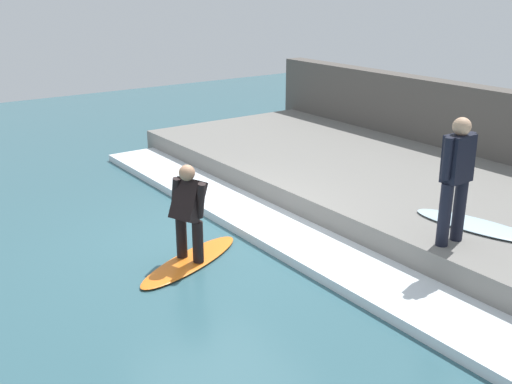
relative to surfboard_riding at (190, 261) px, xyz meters
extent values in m
plane|color=#335B66|center=(0.65, 0.33, -0.03)|extent=(28.00, 28.00, 0.00)
cube|color=slate|center=(4.40, 0.33, 0.22)|extent=(4.40, 11.16, 0.49)
cube|color=#544F49|center=(6.85, 0.33, 0.89)|extent=(0.50, 11.72, 1.84)
cube|color=silver|center=(1.65, 0.33, 0.04)|extent=(1.10, 10.60, 0.14)
ellipsoid|color=orange|center=(0.00, 0.00, 0.00)|extent=(2.08, 1.26, 0.06)
cylinder|color=black|center=(0.06, -0.14, 0.33)|extent=(0.16, 0.16, 0.60)
cylinder|color=black|center=(-0.06, 0.14, 0.33)|extent=(0.16, 0.16, 0.60)
cube|color=black|center=(0.00, 0.00, 0.93)|extent=(0.56, 0.52, 0.63)
sphere|color=#A87A5B|center=(0.00, 0.00, 1.32)|extent=(0.22, 0.22, 0.22)
cylinder|color=black|center=(0.08, -0.20, 0.96)|extent=(0.11, 0.21, 0.53)
cylinder|color=black|center=(-0.08, 0.20, 0.96)|extent=(0.11, 0.21, 0.53)
cylinder|color=black|center=(2.81, -2.37, 0.89)|extent=(0.16, 0.16, 0.87)
cylinder|color=black|center=(2.50, -2.37, 0.89)|extent=(0.16, 0.16, 0.87)
cube|color=black|center=(2.66, -2.37, 1.64)|extent=(0.41, 0.25, 0.62)
sphere|color=tan|center=(2.66, -2.37, 2.05)|extent=(0.24, 0.24, 0.24)
cylinder|color=black|center=(2.89, -2.37, 1.67)|extent=(0.12, 0.12, 0.55)
cylinder|color=black|center=(2.43, -2.37, 1.67)|extent=(0.12, 0.12, 0.55)
ellipsoid|color=silver|center=(3.42, -2.27, 0.49)|extent=(0.93, 1.93, 0.06)
camera|label=1|loc=(-3.76, -6.87, 3.76)|focal=42.00mm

